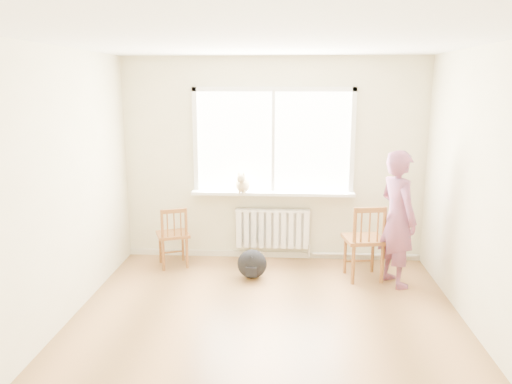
% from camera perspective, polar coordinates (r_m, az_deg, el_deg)
% --- Properties ---
extents(floor, '(4.50, 4.50, 0.00)m').
position_cam_1_polar(floor, '(4.92, 1.03, -16.24)').
color(floor, '#A57243').
rests_on(floor, ground).
extents(ceiling, '(4.50, 4.50, 0.00)m').
position_cam_1_polar(ceiling, '(4.34, 1.17, 16.94)').
color(ceiling, white).
rests_on(ceiling, back_wall).
extents(back_wall, '(4.00, 0.01, 2.70)m').
position_cam_1_polar(back_wall, '(6.64, 1.98, 3.63)').
color(back_wall, beige).
rests_on(back_wall, ground).
extents(window, '(2.12, 0.05, 1.42)m').
position_cam_1_polar(window, '(6.58, 1.99, 6.29)').
color(window, white).
rests_on(window, back_wall).
extents(windowsill, '(2.15, 0.22, 0.04)m').
position_cam_1_polar(windowsill, '(6.61, 1.92, -0.11)').
color(windowsill, white).
rests_on(windowsill, back_wall).
extents(radiator, '(1.00, 0.12, 0.55)m').
position_cam_1_polar(radiator, '(6.75, 1.90, -4.15)').
color(radiator, white).
rests_on(radiator, back_wall).
extents(heating_pipe, '(1.40, 0.04, 0.04)m').
position_cam_1_polar(heating_pipe, '(6.97, 12.29, -7.00)').
color(heating_pipe, silver).
rests_on(heating_pipe, back_wall).
extents(baseboard, '(4.00, 0.03, 0.08)m').
position_cam_1_polar(baseboard, '(6.95, 1.90, -7.13)').
color(baseboard, beige).
rests_on(baseboard, ground).
extents(chair_left, '(0.51, 0.50, 0.80)m').
position_cam_1_polar(chair_left, '(6.57, -9.42, -5.08)').
color(chair_left, brown).
rests_on(chair_left, floor).
extents(chair_right, '(0.53, 0.51, 0.94)m').
position_cam_1_polar(chair_right, '(6.18, 12.39, -5.64)').
color(chair_right, brown).
rests_on(chair_right, floor).
extents(person, '(0.59, 0.69, 1.61)m').
position_cam_1_polar(person, '(6.06, 15.88, -2.95)').
color(person, '#BC3E48').
rests_on(person, floor).
extents(cat, '(0.21, 0.44, 0.30)m').
position_cam_1_polar(cat, '(6.52, -1.52, 0.97)').
color(cat, beige).
rests_on(cat, windowsill).
extents(backpack, '(0.43, 0.38, 0.36)m').
position_cam_1_polar(backpack, '(6.19, -0.45, -8.23)').
color(backpack, black).
rests_on(backpack, floor).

